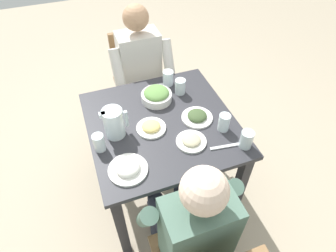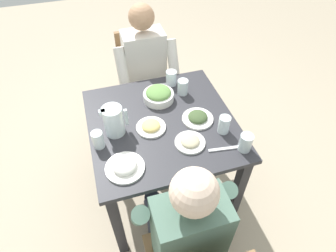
{
  "view_description": "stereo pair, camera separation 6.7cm",
  "coord_description": "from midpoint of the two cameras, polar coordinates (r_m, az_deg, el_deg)",
  "views": [
    {
      "loc": [
        -0.39,
        -1.2,
        2.01
      ],
      "look_at": [
        0.03,
        -0.04,
        0.73
      ],
      "focal_mm": 30.67,
      "sensor_mm": 36.0,
      "label": 1
    },
    {
      "loc": [
        -0.33,
        -1.22,
        2.01
      ],
      "look_at": [
        0.03,
        -0.04,
        0.73
      ],
      "focal_mm": 30.67,
      "sensor_mm": 36.0,
      "label": 2
    }
  ],
  "objects": [
    {
      "name": "ground_plane",
      "position": [
        2.38,
        -0.13,
        -11.85
      ],
      "size": [
        8.0,
        8.0,
        0.0
      ],
      "primitive_type": "plane",
      "color": "tan"
    },
    {
      "name": "dining_table",
      "position": [
        1.89,
        -0.16,
        -1.86
      ],
      "size": [
        0.91,
        0.91,
        0.74
      ],
      "color": "#2D2D33",
      "rests_on": "ground_plane"
    },
    {
      "name": "chair_far",
      "position": [
        2.58,
        -4.26,
        10.02
      ],
      "size": [
        0.4,
        0.4,
        0.89
      ],
      "color": "olive",
      "rests_on": "ground_plane"
    },
    {
      "name": "diner_near",
      "position": [
        1.51,
        4.14,
        -18.68
      ],
      "size": [
        0.48,
        0.53,
        1.18
      ],
      "color": "#4C6B5B",
      "rests_on": "ground_plane"
    },
    {
      "name": "diner_far",
      "position": [
        2.33,
        -3.23,
        10.13
      ],
      "size": [
        0.48,
        0.53,
        1.18
      ],
      "color": "silver",
      "rests_on": "ground_plane"
    },
    {
      "name": "water_pitcher",
      "position": [
        1.69,
        -9.61,
        0.91
      ],
      "size": [
        0.16,
        0.12,
        0.19
      ],
      "color": "silver",
      "rests_on": "dining_table"
    },
    {
      "name": "salad_bowl",
      "position": [
        1.93,
        -0.9,
        6.21
      ],
      "size": [
        0.21,
        0.21,
        0.09
      ],
      "color": "white",
      "rests_on": "dining_table"
    },
    {
      "name": "plate_yoghurt",
      "position": [
        1.57,
        -7.36,
        -7.98
      ],
      "size": [
        0.22,
        0.22,
        0.06
      ],
      "color": "white",
      "rests_on": "dining_table"
    },
    {
      "name": "plate_beans",
      "position": [
        1.68,
        5.54,
        -3.14
      ],
      "size": [
        0.18,
        0.18,
        0.04
      ],
      "color": "white",
      "rests_on": "dining_table"
    },
    {
      "name": "plate_fries",
      "position": [
        1.75,
        -2.31,
        -0.09
      ],
      "size": [
        0.18,
        0.18,
        0.05
      ],
      "color": "white",
      "rests_on": "dining_table"
    },
    {
      "name": "plate_dolmas",
      "position": [
        1.82,
        6.98,
        1.65
      ],
      "size": [
        0.2,
        0.2,
        0.05
      ],
      "color": "white",
      "rests_on": "dining_table"
    },
    {
      "name": "water_glass_far_right",
      "position": [
        1.68,
        16.27,
        -3.2
      ],
      "size": [
        0.07,
        0.07,
        0.11
      ],
      "primitive_type": "cylinder",
      "color": "silver",
      "rests_on": "dining_table"
    },
    {
      "name": "water_glass_center",
      "position": [
        1.98,
        3.93,
        7.72
      ],
      "size": [
        0.07,
        0.07,
        0.11
      ],
      "primitive_type": "cylinder",
      "color": "silver",
      "rests_on": "dining_table"
    },
    {
      "name": "water_glass_near_right",
      "position": [
        2.06,
        1.59,
        9.51
      ],
      "size": [
        0.08,
        0.08,
        0.11
      ],
      "primitive_type": "cylinder",
      "color": "silver",
      "rests_on": "dining_table"
    },
    {
      "name": "water_glass_by_pitcher",
      "position": [
        1.66,
        -12.63,
        -2.69
      ],
      "size": [
        0.07,
        0.07,
        0.11
      ],
      "primitive_type": "cylinder",
      "color": "silver",
      "rests_on": "dining_table"
    },
    {
      "name": "water_glass_near_left",
      "position": [
        1.74,
        12.17,
        0.27
      ],
      "size": [
        0.07,
        0.07,
        0.11
      ],
      "primitive_type": "cylinder",
      "color": "silver",
      "rests_on": "dining_table"
    },
    {
      "name": "fork_near",
      "position": [
        2.08,
        -0.06,
        8.21
      ],
      "size": [
        0.17,
        0.04,
        0.01
      ],
      "primitive_type": "cube",
      "rotation": [
        0.0,
        0.0,
        -0.06
      ],
      "color": "silver",
      "rests_on": "dining_table"
    },
    {
      "name": "knife_near",
      "position": [
        1.68,
        12.22,
        -4.48
      ],
      "size": [
        0.19,
        0.04,
        0.01
      ],
      "primitive_type": "cube",
      "rotation": [
        0.0,
        0.0,
        -0.14
      ],
      "color": "silver",
      "rests_on": "dining_table"
    }
  ]
}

